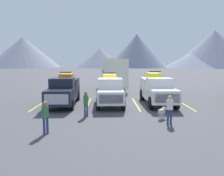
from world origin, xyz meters
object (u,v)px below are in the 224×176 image
(pickup_truck_a, at_px, (64,90))
(person_b, at_px, (170,108))
(camper_trailer_a, at_px, (113,72))
(pickup_truck_c, at_px, (157,89))
(pickup_truck_b, at_px, (110,90))
(person_c, at_px, (86,102))
(dog, at_px, (162,111))
(person_a, at_px, (45,115))

(pickup_truck_a, height_order, person_b, pickup_truck_a)
(camper_trailer_a, bearing_deg, person_b, -79.11)
(pickup_truck_a, xyz_separation_m, camper_trailer_a, (4.13, 9.09, 0.91))
(pickup_truck_c, height_order, person_b, pickup_truck_c)
(pickup_truck_b, bearing_deg, camper_trailer_a, 87.24)
(pickup_truck_a, distance_m, person_b, 9.07)
(pickup_truck_b, xyz_separation_m, person_c, (-1.53, -3.89, -0.27))
(pickup_truck_a, bearing_deg, pickup_truck_b, -2.29)
(person_b, relative_size, dog, 2.29)
(person_a, bearing_deg, dog, 23.80)
(person_b, distance_m, dog, 1.29)
(pickup_truck_a, relative_size, camper_trailer_a, 0.66)
(person_c, bearing_deg, dog, -6.58)
(camper_trailer_a, relative_size, dog, 12.69)
(person_b, height_order, dog, person_b)
(pickup_truck_c, relative_size, person_a, 3.49)
(pickup_truck_b, bearing_deg, person_a, -113.47)
(pickup_truck_b, bearing_deg, pickup_truck_c, 4.20)
(camper_trailer_a, bearing_deg, pickup_truck_b, -92.76)
(pickup_truck_b, xyz_separation_m, person_b, (3.31, -5.64, -0.25))
(person_a, bearing_deg, person_c, 64.24)
(pickup_truck_b, height_order, dog, pickup_truck_b)
(camper_trailer_a, distance_m, dog, 14.04)
(pickup_truck_a, relative_size, person_b, 3.64)
(pickup_truck_c, xyz_separation_m, dog, (-0.64, -4.72, -0.73))
(dog, bearing_deg, person_c, 173.42)
(camper_trailer_a, height_order, person_a, camper_trailer_a)
(pickup_truck_b, relative_size, person_a, 3.34)
(pickup_truck_a, relative_size, pickup_truck_c, 1.05)
(pickup_truck_c, xyz_separation_m, person_c, (-5.37, -4.17, -0.30))
(pickup_truck_b, distance_m, person_b, 6.54)
(pickup_truck_b, distance_m, dog, 5.51)
(camper_trailer_a, bearing_deg, pickup_truck_c, -69.23)
(pickup_truck_a, xyz_separation_m, dog, (6.88, -4.58, -0.70))
(camper_trailer_a, xyz_separation_m, person_a, (-3.59, -16.47, -1.17))
(pickup_truck_b, xyz_separation_m, camper_trailer_a, (0.45, 9.23, 0.91))
(camper_trailer_a, bearing_deg, person_a, -102.28)
(person_b, xyz_separation_m, person_c, (-4.83, 1.75, -0.02))
(camper_trailer_a, height_order, person_c, camper_trailer_a)
(dog, bearing_deg, person_b, -84.81)
(pickup_truck_a, distance_m, pickup_truck_c, 7.52)
(pickup_truck_b, distance_m, person_c, 4.19)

